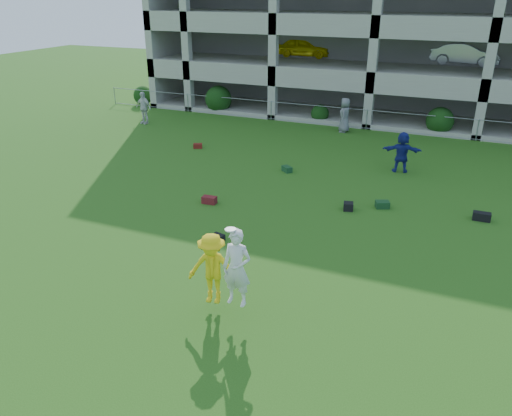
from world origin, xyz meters
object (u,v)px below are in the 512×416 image
at_px(crate_d, 348,206).
at_px(bystander_d, 402,152).
at_px(bystander_b, 143,108).
at_px(parking_garage, 399,14).
at_px(bystander_c, 345,115).
at_px(frisbee_contest, 219,269).

bearing_deg(crate_d, bystander_d, 77.49).
relative_size(bystander_b, parking_garage, 0.06).
xyz_separation_m(bystander_c, bystander_d, (4.01, -5.74, -0.06)).
relative_size(bystander_b, crate_d, 5.54).
bearing_deg(bystander_c, parking_garage, 167.12).
bearing_deg(parking_garage, bystander_c, -96.36).
height_order(bystander_b, bystander_d, bystander_b).
relative_size(bystander_d, crate_d, 5.26).
xyz_separation_m(bystander_d, parking_garage, (-2.93, 15.45, 5.09)).
height_order(bystander_b, crate_d, bystander_b).
distance_m(bystander_b, frisbee_contest, 20.45).
bearing_deg(frisbee_contest, bystander_c, 94.23).
xyz_separation_m(crate_d, frisbee_contest, (-1.50, -7.64, 1.14)).
xyz_separation_m(bystander_b, parking_garage, (12.83, 12.56, 5.04)).
relative_size(crate_d, frisbee_contest, 0.15).
height_order(frisbee_contest, parking_garage, parking_garage).
distance_m(bystander_c, bystander_d, 7.01).
bearing_deg(parking_garage, bystander_d, -79.26).
distance_m(bystander_b, bystander_c, 12.09).
xyz_separation_m(bystander_b, crate_d, (14.62, -8.04, -0.82)).
bearing_deg(crate_d, parking_garage, 94.96).
height_order(bystander_d, frisbee_contest, frisbee_contest).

